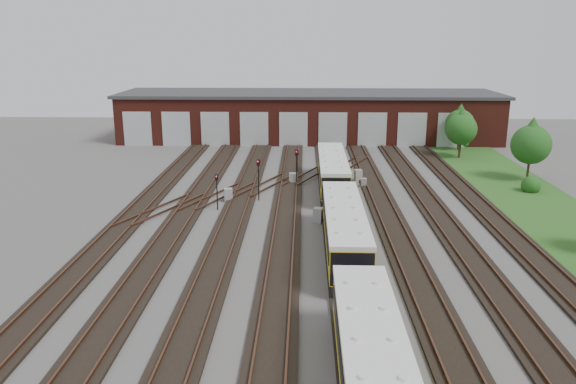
{
  "coord_description": "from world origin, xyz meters",
  "views": [
    {
      "loc": [
        -0.6,
        -36.85,
        13.64
      ],
      "look_at": [
        -1.83,
        5.0,
        2.0
      ],
      "focal_mm": 35.0,
      "sensor_mm": 36.0,
      "label": 1
    }
  ],
  "objects": [
    {
      "name": "bush_1",
      "position": [
        19.99,
        12.9,
        0.85
      ],
      "size": [
        1.71,
        1.71,
        1.71
      ],
      "primitive_type": "sphere",
      "color": "#1E4914",
      "rests_on": "ground"
    },
    {
      "name": "tree_2",
      "position": [
        21.28,
        17.12,
        4.03
      ],
      "size": [
        3.78,
        3.78,
        6.26
      ],
      "color": "#332416",
      "rests_on": "ground"
    },
    {
      "name": "relay_cabinet_0",
      "position": [
        -7.06,
        9.08,
        0.56
      ],
      "size": [
        0.8,
        0.72,
        1.13
      ],
      "primitive_type": "cube",
      "rotation": [
        0.0,
        0.0,
        0.27
      ],
      "color": "#939497",
      "rests_on": "ground"
    },
    {
      "name": "relay_cabinet_3",
      "position": [
        5.02,
        14.12,
        0.43
      ],
      "size": [
        0.55,
        0.48,
        0.85
      ],
      "primitive_type": "cube",
      "rotation": [
        0.0,
        0.0,
        -0.11
      ],
      "color": "#939497",
      "rests_on": "ground"
    },
    {
      "name": "relay_cabinet_4",
      "position": [
        4.67,
        16.37,
        0.57
      ],
      "size": [
        0.83,
        0.75,
        1.15
      ],
      "primitive_type": "cube",
      "rotation": [
        0.0,
        0.0,
        0.3
      ],
      "color": "#939497",
      "rests_on": "ground"
    },
    {
      "name": "signal_mast_2",
      "position": [
        -4.48,
        9.46,
        2.28
      ],
      "size": [
        0.31,
        0.3,
        3.6
      ],
      "rotation": [
        0.0,
        0.0,
        -0.43
      ],
      "color": "black",
      "rests_on": "ground"
    },
    {
      "name": "signal_mast_1",
      "position": [
        -1.31,
        14.8,
        2.16
      ],
      "size": [
        0.29,
        0.28,
        3.38
      ],
      "rotation": [
        0.0,
        0.0,
        -0.18
      ],
      "color": "black",
      "rests_on": "ground"
    },
    {
      "name": "relay_cabinet_2",
      "position": [
        0.51,
        3.67,
        0.57
      ],
      "size": [
        0.85,
        0.79,
        1.14
      ],
      "primitive_type": "cube",
      "rotation": [
        0.0,
        0.0,
        -0.4
      ],
      "color": "#939497",
      "rests_on": "ground"
    },
    {
      "name": "metro_train",
      "position": [
        2.0,
        -2.83,
        1.77
      ],
      "size": [
        2.51,
        45.59,
        2.81
      ],
      "rotation": [
        0.0,
        0.0,
        -0.01
      ],
      "color": "black",
      "rests_on": "ground"
    },
    {
      "name": "signal_mast_3",
      "position": [
        -1.28,
        18.76,
        1.61
      ],
      "size": [
        0.26,
        0.25,
        2.48
      ],
      "rotation": [
        0.0,
        0.0,
        0.4
      ],
      "color": "black",
      "rests_on": "ground"
    },
    {
      "name": "signal_mast_0",
      "position": [
        -7.62,
        6.59,
        1.91
      ],
      "size": [
        0.26,
        0.24,
        2.97
      ],
      "rotation": [
        0.0,
        0.0,
        -0.04
      ],
      "color": "black",
      "rests_on": "ground"
    },
    {
      "name": "tree_0",
      "position": [
        18.51,
        32.35,
        3.7
      ],
      "size": [
        3.48,
        3.48,
        5.76
      ],
      "color": "#332416",
      "rests_on": "ground"
    },
    {
      "name": "tree_1",
      "position": [
        17.4,
        27.55,
        3.79
      ],
      "size": [
        3.56,
        3.56,
        5.9
      ],
      "color": "#332416",
      "rests_on": "ground"
    },
    {
      "name": "maintenance_shed",
      "position": [
        -0.01,
        39.97,
        3.2
      ],
      "size": [
        51.0,
        12.5,
        6.35
      ],
      "color": "#571E15",
      "rests_on": "ground"
    },
    {
      "name": "track_network",
      "position": [
        -0.17,
        0.59,
        0.11
      ],
      "size": [
        30.4,
        70.0,
        0.33
      ],
      "color": "black",
      "rests_on": "ground"
    },
    {
      "name": "relay_cabinet_1",
      "position": [
        -1.7,
        15.21,
        0.52
      ],
      "size": [
        0.63,
        0.53,
        1.04
      ],
      "primitive_type": "cube",
      "rotation": [
        0.0,
        0.0,
        -0.01
      ],
      "color": "#939497",
      "rests_on": "ground"
    },
    {
      "name": "bush_2",
      "position": [
        19.83,
        34.62,
        0.81
      ],
      "size": [
        1.62,
        1.62,
        1.62
      ],
      "primitive_type": "sphere",
      "color": "#1E4914",
      "rests_on": "ground"
    },
    {
      "name": "grass_verge",
      "position": [
        19.0,
        10.0,
        0.03
      ],
      "size": [
        8.0,
        55.0,
        0.05
      ],
      "primitive_type": "cube",
      "color": "#214A18",
      "rests_on": "ground"
    },
    {
      "name": "ground",
      "position": [
        0.0,
        0.0,
        0.0
      ],
      "size": [
        120.0,
        120.0,
        0.0
      ],
      "primitive_type": "plane",
      "color": "#454340",
      "rests_on": "ground"
    }
  ]
}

